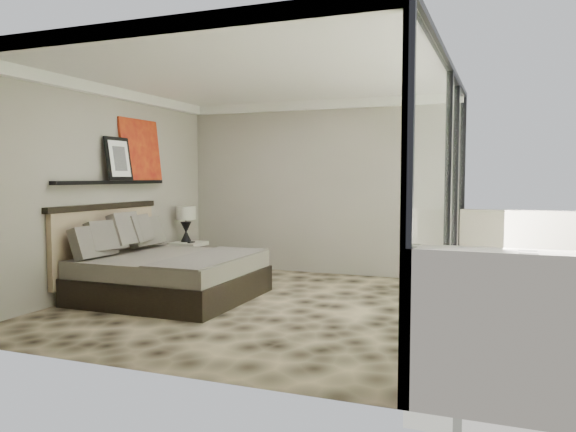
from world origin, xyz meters
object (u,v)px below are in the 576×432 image
(nightstand, at_px, (188,259))
(table_lamp, at_px, (186,219))
(lounger, at_px, (564,299))
(bed, at_px, (164,272))

(nightstand, distance_m, table_lamp, 0.65)
(table_lamp, distance_m, lounger, 5.60)
(bed, relative_size, lounger, 1.18)
(nightstand, relative_size, table_lamp, 0.84)
(bed, bearing_deg, lounger, 9.37)
(lounger, bearing_deg, bed, -155.63)
(nightstand, relative_size, lounger, 0.27)
(bed, distance_m, nightstand, 1.81)
(bed, xyz_separation_m, nightstand, (-0.66, 1.68, -0.10))
(table_lamp, xyz_separation_m, lounger, (5.48, -0.92, -0.69))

